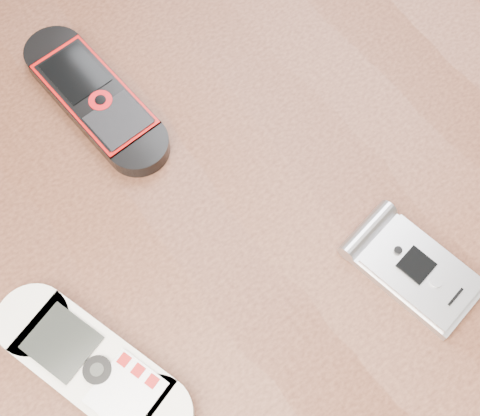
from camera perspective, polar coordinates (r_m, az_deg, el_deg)
name	(u,v)px	position (r m, az deg, el deg)	size (l,w,h in m)	color
ground	(238,386)	(1.19, -0.19, -14.98)	(4.00, 4.00, 0.00)	#472B19
table	(235,266)	(0.56, -0.40, -5.01)	(1.20, 0.80, 0.75)	black
nokia_white	(93,367)	(0.44, -12.43, -13.12)	(0.05, 0.15, 0.02)	silver
nokia_black_red	(95,98)	(0.51, -12.26, 9.16)	(0.05, 0.15, 0.02)	black
motorola_razr	(417,271)	(0.46, 14.89, -5.20)	(0.05, 0.09, 0.01)	#B7B7BC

